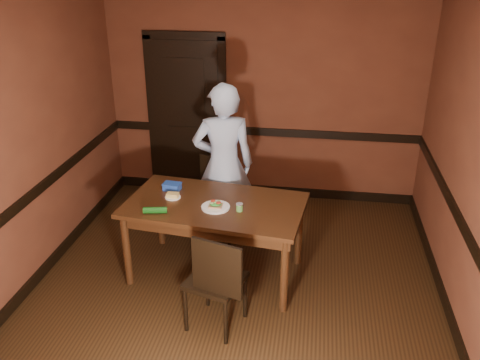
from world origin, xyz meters
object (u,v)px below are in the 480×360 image
(sauce_jar, at_px, (239,207))
(chair_far, at_px, (220,205))
(person, at_px, (224,165))
(sandwich_plate, at_px, (216,206))
(food_tub, at_px, (172,186))
(chair_near, at_px, (215,279))
(cheese_saucer, at_px, (173,196))
(dining_table, at_px, (216,239))

(sauce_jar, bearing_deg, chair_far, 114.73)
(person, bearing_deg, sandwich_plate, 80.98)
(food_tub, bearing_deg, chair_near, -50.40)
(cheese_saucer, bearing_deg, chair_far, 54.72)
(dining_table, relative_size, chair_far, 1.76)
(chair_far, xyz_separation_m, person, (0.02, 0.12, 0.43))
(person, bearing_deg, dining_table, 79.43)
(sandwich_plate, xyz_separation_m, food_tub, (-0.52, 0.33, 0.02))
(chair_near, xyz_separation_m, person, (-0.20, 1.48, 0.44))
(chair_far, distance_m, food_tub, 0.66)
(sandwich_plate, height_order, cheese_saucer, sandwich_plate)
(chair_near, height_order, cheese_saucer, chair_near)
(chair_far, xyz_separation_m, sandwich_plate, (0.09, -0.68, 0.34))
(dining_table, height_order, chair_near, chair_near)
(dining_table, bearing_deg, sandwich_plate, -67.73)
(dining_table, relative_size, sauce_jar, 22.27)
(dining_table, height_order, chair_far, chair_far)
(chair_far, relative_size, cheese_saucer, 6.26)
(person, bearing_deg, cheese_saucer, 44.63)
(dining_table, bearing_deg, food_tub, 161.50)
(sauce_jar, xyz_separation_m, food_tub, (-0.76, 0.35, -0.00))
(sandwich_plate, distance_m, sauce_jar, 0.24)
(sandwich_plate, distance_m, cheese_saucer, 0.49)
(chair_far, relative_size, person, 0.53)
(chair_near, height_order, sandwich_plate, chair_near)
(person, relative_size, cheese_saucer, 11.70)
(chair_near, distance_m, sauce_jar, 0.75)
(food_tub, bearing_deg, person, 53.21)
(sandwich_plate, bearing_deg, dining_table, 105.80)
(food_tub, bearing_deg, dining_table, -18.27)
(sandwich_plate, bearing_deg, food_tub, 147.80)
(chair_far, bearing_deg, cheese_saucer, -110.93)
(sauce_jar, distance_m, cheese_saucer, 0.72)
(dining_table, distance_m, food_tub, 0.70)
(dining_table, xyz_separation_m, food_tub, (-0.49, 0.23, 0.44))
(dining_table, distance_m, sauce_jar, 0.53)
(sauce_jar, bearing_deg, person, 110.28)
(chair_far, relative_size, sandwich_plate, 3.58)
(cheese_saucer, bearing_deg, sandwich_plate, -18.19)
(dining_table, height_order, food_tub, food_tub)
(chair_near, distance_m, sandwich_plate, 0.77)
(chair_near, relative_size, food_tub, 5.04)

